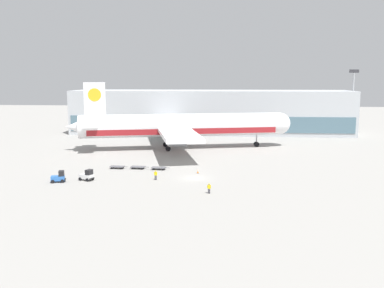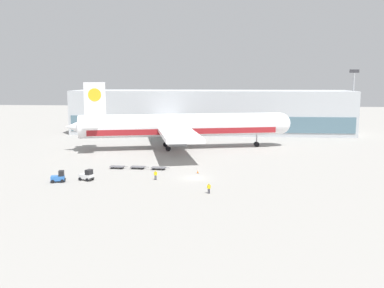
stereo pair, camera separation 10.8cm
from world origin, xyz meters
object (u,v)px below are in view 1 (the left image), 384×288
baggage_dolly_second (138,167)px  ground_crew_near (209,188)px  baggage_tug_mid (87,176)px  baggage_dolly_third (159,168)px  baggage_dolly_lead (117,167)px  baggage_tug_foreground (59,177)px  light_mast (353,97)px  airplane_main (180,126)px  ground_crew_far (156,174)px  traffic_cone_near (198,171)px

baggage_dolly_second → ground_crew_near: bearing=-44.1°
baggage_tug_mid → ground_crew_near: (22.03, -7.03, 0.09)m
baggage_dolly_second → baggage_dolly_third: (4.28, -0.37, 0.00)m
baggage_dolly_lead → baggage_tug_mid: bearing=-100.3°
baggage_tug_foreground → baggage_dolly_lead: size_ratio=0.73×
light_mast → ground_crew_near: 82.65m
baggage_dolly_lead → baggage_dolly_third: 8.50m
baggage_tug_mid → baggage_dolly_lead: (2.82, 10.26, -0.49)m
baggage_tug_mid → baggage_dolly_third: baggage_tug_mid is taller
airplane_main → baggage_tug_mid: (-12.69, -35.69, -4.96)m
baggage_tug_foreground → baggage_dolly_third: 19.64m
baggage_tug_foreground → ground_crew_far: size_ratio=1.59×
light_mast → traffic_cone_near: size_ratio=28.26×
ground_crew_far → traffic_cone_near: size_ratio=2.36×
baggage_dolly_lead → traffic_cone_near: traffic_cone_near is taller
ground_crew_near → traffic_cone_near: (-2.74, 14.35, -0.61)m
baggage_tug_foreground → light_mast: bearing=27.3°
baggage_tug_mid → traffic_cone_near: (19.29, 7.32, -0.52)m
baggage_tug_mid → baggage_tug_foreground: bearing=-138.9°
baggage_tug_foreground → ground_crew_near: size_ratio=1.65×
baggage_dolly_third → traffic_cone_near: 8.41m
baggage_tug_foreground → traffic_cone_near: 25.45m
traffic_cone_near → baggage_dolly_second: bearing=166.2°
baggage_tug_foreground → baggage_tug_mid: bearing=3.2°
baggage_tug_mid → traffic_cone_near: size_ratio=3.81×
baggage_dolly_second → traffic_cone_near: size_ratio=5.15×
baggage_dolly_lead → airplane_main: bearing=73.8°
light_mast → baggage_dolly_lead: light_mast is taller
airplane_main → traffic_cone_near: airplane_main is taller
light_mast → baggage_tug_foreground: light_mast is taller
baggage_tug_foreground → baggage_dolly_second: bearing=29.5°
baggage_dolly_third → ground_crew_far: 8.61m
baggage_tug_foreground → traffic_cone_near: baggage_tug_foreground is taller
airplane_main → ground_crew_near: bearing=-91.3°
ground_crew_near → ground_crew_far: size_ratio=0.97×
ground_crew_far → light_mast: bearing=-131.6°
baggage_tug_mid → baggage_dolly_lead: 10.66m
airplane_main → ground_crew_far: bearing=-104.6°
light_mast → baggage_dolly_lead: bearing=-138.7°
light_mast → ground_crew_far: size_ratio=11.99×
baggage_dolly_second → baggage_dolly_lead: bearing=-174.0°
ground_crew_near → traffic_cone_near: size_ratio=2.28×
airplane_main → baggage_dolly_lead: 27.82m
light_mast → traffic_cone_near: light_mast is taller
light_mast → ground_crew_near: light_mast is taller
ground_crew_near → ground_crew_far: (-9.92, 8.45, 0.04)m
baggage_dolly_second → traffic_cone_near: 12.63m
baggage_dolly_second → baggage_tug_foreground: bearing=-129.0°
baggage_tug_foreground → traffic_cone_near: size_ratio=3.75×
baggage_tug_foreground → ground_crew_near: (26.56, -5.40, 0.09)m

